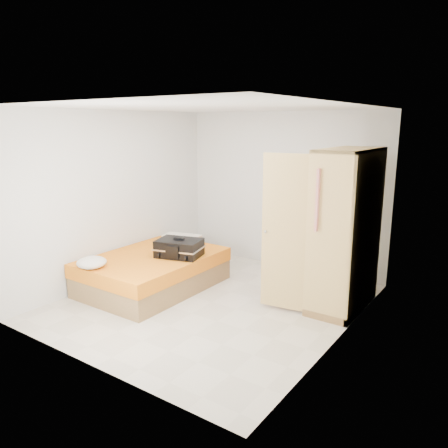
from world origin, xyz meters
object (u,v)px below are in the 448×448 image
Objects in this scene: bed at (153,271)px; round_cushion at (92,262)px; wardrobe at (340,234)px; suitcase at (179,248)px; person at (287,239)px.

bed is 0.98m from round_cushion.
wardrobe is 2.30m from suitcase.
bed is 5.07× the size of round_cushion.
suitcase is (-2.16, -0.70, -0.37)m from wardrobe.
wardrobe is (2.50, 0.90, 0.75)m from bed.
bed is at bearing -165.75° from suitcase.
wardrobe reaches higher than person.
bed is 2.07m from person.
person is at bearing 20.45° from bed.
wardrobe reaches higher than suitcase.
wardrobe reaches higher than round_cushion.
round_cushion is at bearing -147.37° from wardrobe.
wardrobe is at bearing -96.30° from person.
person reaches higher than suitcase.
bed is 1.15× the size of person.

